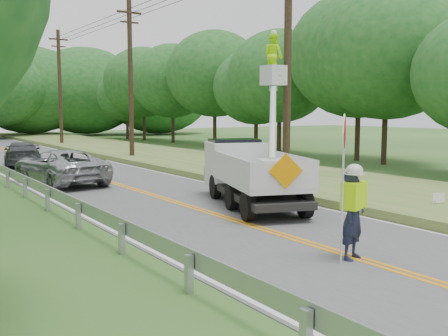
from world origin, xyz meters
TOP-DOWN VIEW (x-y plane):
  - ground at (0.00, 0.00)m, footprint 140.00×140.00m
  - road at (0.00, 14.00)m, footprint 7.20×96.00m
  - guardrail at (-4.02, 14.91)m, footprint 0.18×48.00m
  - utility_poles at (5.00, 17.02)m, footprint 1.60×43.30m
  - tall_grass_verge at (7.10, 14.00)m, footprint 7.00×96.00m
  - treeline_right at (15.69, 24.49)m, footprint 10.54×50.13m
  - flagger at (-0.16, 0.81)m, footprint 1.15×0.68m
  - bucket_truck at (2.33, 7.90)m, footprint 4.76×6.37m
  - suv_silver at (-2.01, 15.70)m, footprint 3.13×5.70m
  - suv_darkgrey at (-1.66, 24.09)m, footprint 2.88×5.04m
  - yard_sign at (5.89, 2.79)m, footprint 0.44×0.15m

SIDE VIEW (x-z plane):
  - ground at x=0.00m, z-range 0.00..0.00m
  - road at x=0.00m, z-range 0.00..0.02m
  - tall_grass_verge at x=7.10m, z-range 0.00..0.30m
  - yard_sign at x=5.89m, z-range 0.14..0.79m
  - guardrail at x=-4.02m, z-range 0.17..0.94m
  - suv_darkgrey at x=-1.66m, z-range 0.02..1.40m
  - suv_silver at x=-2.01m, z-range 0.02..1.53m
  - flagger at x=-0.16m, z-range -0.43..2.69m
  - bucket_truck at x=2.33m, z-range -1.60..4.48m
  - utility_poles at x=5.00m, z-range 0.27..10.27m
  - treeline_right at x=15.69m, z-range 0.61..11.15m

